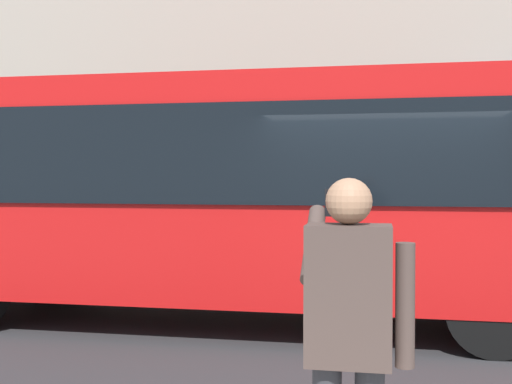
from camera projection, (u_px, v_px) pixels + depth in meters
ground_plane at (382, 340)px, 7.12m from camera, size 60.00×60.00×0.00m
red_bus at (230, 190)px, 8.05m from camera, size 9.05×2.54×3.08m
pedestrian_photographer at (349, 328)px, 2.98m from camera, size 0.53×0.52×1.70m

